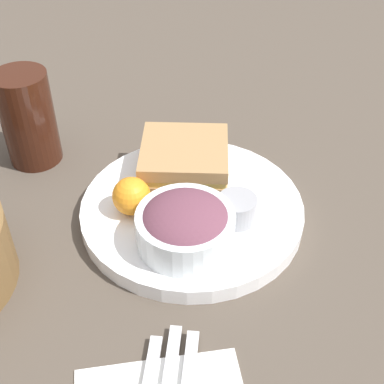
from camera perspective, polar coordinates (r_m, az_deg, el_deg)
The scene contains 7 objects.
ground_plane at distance 0.68m, azimuth 0.00°, elevation -2.63°, with size 4.00×4.00×0.00m, color #4C4238.
plate at distance 0.67m, azimuth 0.00°, elevation -1.98°, with size 0.28×0.28×0.02m, color white.
sandwich at distance 0.70m, azimuth -0.67°, elevation 3.48°, with size 0.13×0.13×0.04m.
salad_bowl at distance 0.60m, azimuth -0.71°, elevation -3.56°, with size 0.11×0.11×0.06m.
dressing_cup at distance 0.63m, azimuth 4.82°, elevation -1.84°, with size 0.05×0.05×0.03m, color #99999E.
orange_wedge at distance 0.65m, azimuth -6.49°, elevation -0.23°, with size 0.05×0.05×0.05m, color orange.
drink_glass at distance 0.77m, azimuth -17.09°, elevation 7.53°, with size 0.07×0.07×0.13m, color #38190F.
Camera 1 is at (-0.49, 0.08, 0.46)m, focal length 50.00 mm.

